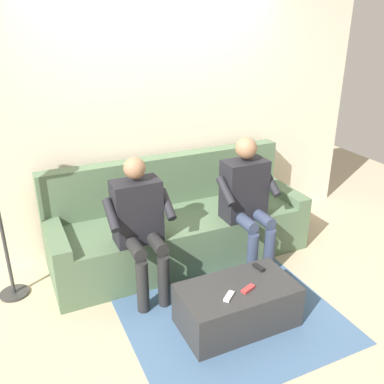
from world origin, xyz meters
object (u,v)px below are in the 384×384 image
at_px(couch, 178,226).
at_px(person_right_seated, 140,220).
at_px(coffee_table, 237,305).
at_px(remote_white, 229,296).
at_px(person_left_seated, 247,196).
at_px(remote_black, 259,267).
at_px(remote_red, 248,289).

relative_size(couch, person_right_seated, 2.06).
height_order(coffee_table, remote_white, remote_white).
height_order(person_left_seated, remote_black, person_left_seated).
bearing_deg(person_left_seated, person_right_seated, 0.67).
xyz_separation_m(couch, coffee_table, (0.00, 1.13, -0.14)).
bearing_deg(remote_white, coffee_table, -5.81).
bearing_deg(person_left_seated, remote_black, 67.95).
bearing_deg(person_right_seated, person_left_seated, -179.33).
bearing_deg(remote_red, person_right_seated, -75.86).
distance_m(person_right_seated, remote_red, 1.02).
relative_size(coffee_table, person_left_seated, 0.72).
height_order(person_right_seated, remote_red, person_right_seated).
bearing_deg(couch, remote_black, 105.27).
xyz_separation_m(person_right_seated, remote_white, (-0.39, 0.81, -0.32)).
xyz_separation_m(couch, person_left_seated, (-0.51, 0.40, 0.38)).
bearing_deg(remote_white, remote_black, -10.44).
xyz_separation_m(couch, person_right_seated, (0.51, 0.41, 0.36)).
bearing_deg(remote_red, remote_black, -158.91).
bearing_deg(remote_red, remote_white, -15.69).
distance_m(coffee_table, person_left_seated, 1.04).
relative_size(person_left_seated, remote_black, 11.15).
xyz_separation_m(remote_red, remote_white, (0.17, 0.02, -0.00)).
bearing_deg(remote_white, couch, 44.53).
bearing_deg(person_left_seated, couch, -37.74).
bearing_deg(person_right_seated, couch, -141.43).
xyz_separation_m(person_left_seated, remote_red, (0.47, 0.80, -0.34)).
bearing_deg(person_right_seated, remote_white, 115.61).
distance_m(couch, coffee_table, 1.14).
distance_m(couch, person_left_seated, 0.75).
distance_m(remote_black, remote_white, 0.46).
xyz_separation_m(couch, remote_white, (0.13, 1.22, 0.04)).
xyz_separation_m(person_left_seated, person_right_seated, (1.03, 0.01, -0.02)).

